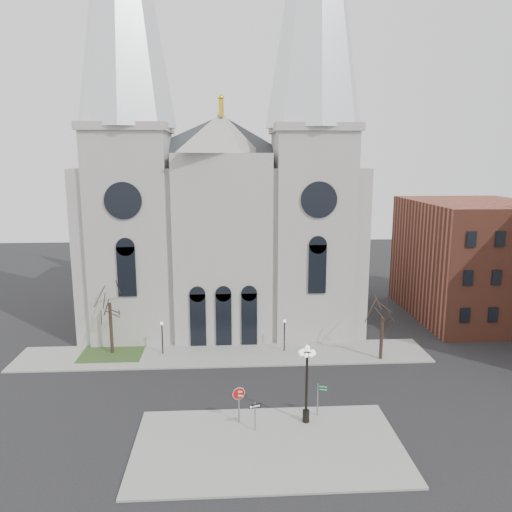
{
  "coord_description": "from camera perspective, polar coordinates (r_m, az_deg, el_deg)",
  "views": [
    {
      "loc": [
        0.36,
        -35.2,
        19.03
      ],
      "look_at": [
        2.97,
        8.0,
        10.5
      ],
      "focal_mm": 35.0,
      "sensor_mm": 36.0,
      "label": 1
    }
  ],
  "objects": [
    {
      "name": "ped_lamp_left",
      "position": [
        50.0,
        -10.68,
        -8.57
      ],
      "size": [
        0.32,
        0.32,
        3.26
      ],
      "color": "black",
      "rests_on": "sidewalk_far"
    },
    {
      "name": "one_way_sign",
      "position": [
        36.6,
        -0.11,
        -17.34
      ],
      "size": [
        0.89,
        0.32,
        2.1
      ],
      "rotation": [
        0.0,
        0.0,
        0.31
      ],
      "color": "slate",
      "rests_on": "sidewalk_near"
    },
    {
      "name": "grass_patch",
      "position": [
        52.11,
        -16.08,
        -10.62
      ],
      "size": [
        6.0,
        5.0,
        0.18
      ],
      "primitive_type": "cube",
      "color": "#2E4D21",
      "rests_on": "ground"
    },
    {
      "name": "bg_building_brick",
      "position": [
        65.53,
        23.51,
        -0.37
      ],
      "size": [
        14.0,
        18.0,
        14.0
      ],
      "primitive_type": "cube",
      "color": "brown",
      "rests_on": "ground"
    },
    {
      "name": "tree_left",
      "position": [
        50.38,
        -16.42,
        -4.8
      ],
      "size": [
        3.2,
        3.2,
        7.5
      ],
      "color": "black",
      "rests_on": "ground"
    },
    {
      "name": "ground",
      "position": [
        40.02,
        -3.73,
        -17.28
      ],
      "size": [
        160.0,
        160.0,
        0.0
      ],
      "primitive_type": "plane",
      "color": "black",
      "rests_on": "ground"
    },
    {
      "name": "ped_lamp_right",
      "position": [
        49.91,
        3.27,
        -8.42
      ],
      "size": [
        0.32,
        0.32,
        3.26
      ],
      "color": "black",
      "rests_on": "sidewalk_far"
    },
    {
      "name": "sidewalk_near",
      "position": [
        35.75,
        1.39,
        -20.88
      ],
      "size": [
        18.0,
        10.0,
        0.14
      ],
      "primitive_type": "cube",
      "color": "gray",
      "rests_on": "ground"
    },
    {
      "name": "sidewalk_far",
      "position": [
        49.94,
        -3.68,
        -11.19
      ],
      "size": [
        40.0,
        6.0,
        0.14
      ],
      "primitive_type": "cube",
      "color": "gray",
      "rests_on": "ground"
    },
    {
      "name": "street_name_sign",
      "position": [
        38.7,
        7.19,
        -15.7
      ],
      "size": [
        0.78,
        0.29,
        2.52
      ],
      "rotation": [
        0.0,
        0.0,
        -0.3
      ],
      "color": "slate",
      "rests_on": "sidewalk_near"
    },
    {
      "name": "cathedral",
      "position": [
        58.06,
        -3.88,
        10.58
      ],
      "size": [
        33.0,
        26.66,
        54.0
      ],
      "color": "#A3A098",
      "rests_on": "ground"
    },
    {
      "name": "stop_sign",
      "position": [
        37.41,
        -1.98,
        -15.84
      ],
      "size": [
        0.98,
        0.12,
        2.72
      ],
      "rotation": [
        0.0,
        0.0,
        -0.09
      ],
      "color": "slate",
      "rests_on": "sidewalk_near"
    },
    {
      "name": "tree_right",
      "position": [
        48.78,
        14.27,
        -6.58
      ],
      "size": [
        3.2,
        3.2,
        6.0
      ],
      "color": "black",
      "rests_on": "ground"
    },
    {
      "name": "globe_lamp",
      "position": [
        36.79,
        5.83,
        -13.28
      ],
      "size": [
        1.6,
        1.6,
        5.91
      ],
      "rotation": [
        0.0,
        0.0,
        -0.32
      ],
      "color": "black",
      "rests_on": "sidewalk_near"
    }
  ]
}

